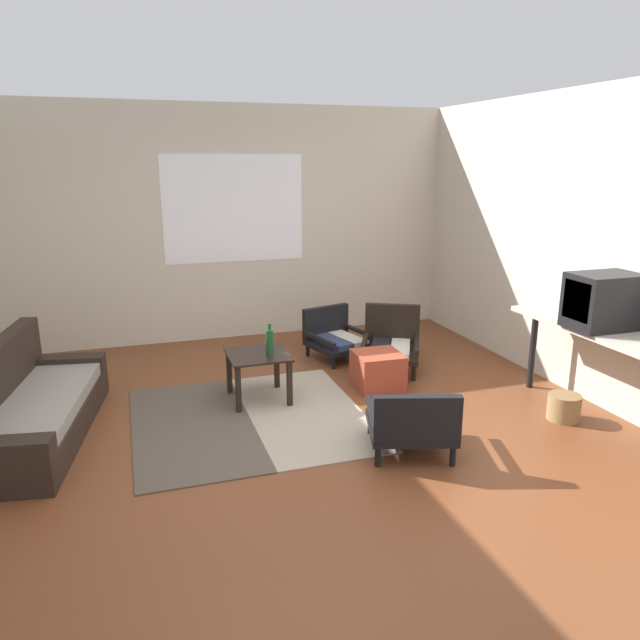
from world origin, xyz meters
name	(u,v)px	position (x,y,z in m)	size (l,w,h in m)	color
ground_plane	(312,443)	(0.00, 0.00, 0.00)	(7.80, 7.80, 0.00)	brown
far_wall_with_window	(234,224)	(0.00, 3.06, 1.35)	(5.60, 0.13, 2.70)	beige
side_wall_right	(589,246)	(2.66, 0.30, 1.35)	(0.12, 6.60, 2.70)	beige
area_rug	(250,418)	(-0.36, 0.58, 0.01)	(1.89, 1.88, 0.01)	#4C4238
couch	(29,410)	(-2.03, 0.77, 0.23)	(0.99, 1.95, 0.73)	black
coffee_table	(258,364)	(-0.19, 0.96, 0.34)	(0.53, 0.53, 0.43)	black
armchair_by_window	(335,336)	(0.86, 1.91, 0.23)	(0.71, 0.72, 0.52)	black
armchair_striped_foreground	(412,422)	(0.64, -0.38, 0.25)	(0.76, 0.75, 0.53)	black
armchair_corner	(391,342)	(1.29, 1.40, 0.27)	(0.80, 0.82, 0.62)	black
ottoman_orange	(378,371)	(0.93, 0.90, 0.17)	(0.42, 0.42, 0.34)	#993D28
console_shelf	(593,335)	(2.31, -0.24, 0.71)	(0.47, 1.55, 0.79)	#B2AD9E
crt_television	(604,301)	(2.31, -0.31, 1.01)	(0.53, 0.37, 0.44)	black
clay_vase	(574,303)	(2.31, 0.02, 0.93)	(0.18, 0.18, 0.37)	#A87047
glass_bottle	(270,342)	(-0.10, 0.90, 0.55)	(0.07, 0.07, 0.29)	#194723
wicker_basket	(564,407)	(2.11, -0.23, 0.11)	(0.26, 0.26, 0.22)	olive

